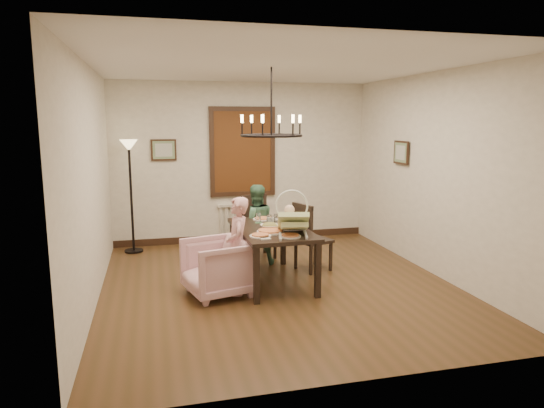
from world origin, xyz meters
name	(u,v)px	position (x,y,z in m)	size (l,w,h in m)	color
room_shell	(271,176)	(0.00, 0.37, 1.40)	(4.51, 5.00, 2.81)	#50331B
dining_table	(271,234)	(-0.05, 0.14, 0.65)	(0.93, 1.60, 0.74)	black
chair_far	(260,227)	(0.05, 1.34, 0.49)	(0.44, 0.44, 0.99)	black
chair_right	(313,236)	(0.66, 0.51, 0.50)	(0.44, 0.44, 1.00)	black
armchair	(218,267)	(-0.81, -0.18, 0.35)	(0.76, 0.77, 0.70)	#DAA7B8
elderly_woman	(238,254)	(-0.56, -0.19, 0.51)	(0.37, 0.24, 1.01)	#DA999B
seated_man	(256,231)	(-0.09, 0.99, 0.50)	(0.49, 0.38, 1.00)	#437053
baby_bouncer	(293,220)	(0.10, -0.32, 0.93)	(0.43, 0.59, 0.39)	beige
salad_bowl	(270,226)	(-0.09, 0.08, 0.77)	(0.29, 0.29, 0.07)	white
pizza_platter	(270,231)	(-0.13, -0.13, 0.76)	(0.35, 0.35, 0.04)	tan
drinking_glass	(269,220)	(-0.04, 0.29, 0.81)	(0.07, 0.07, 0.15)	silver
window_blinds	(243,152)	(0.00, 2.46, 1.60)	(1.00, 0.03, 1.40)	#5B2D12
radiator	(243,221)	(0.00, 2.48, 0.35)	(0.92, 0.12, 0.62)	silver
picture_back	(164,150)	(-1.35, 2.47, 1.65)	(0.42, 0.03, 0.36)	black
picture_right	(401,153)	(2.21, 0.90, 1.65)	(0.42, 0.03, 0.36)	black
floor_lamp	(131,198)	(-1.90, 2.15, 0.90)	(0.30, 0.30, 1.80)	black
chandelier	(271,135)	(-0.05, 0.14, 1.95)	(0.80, 0.80, 0.04)	black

